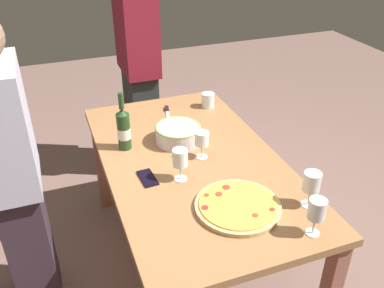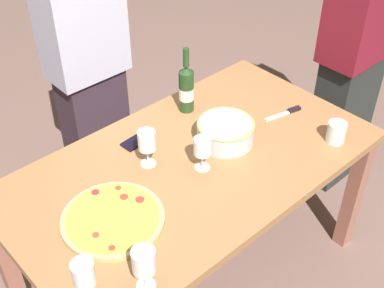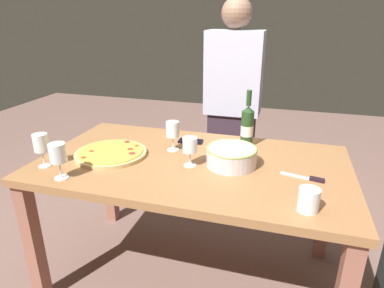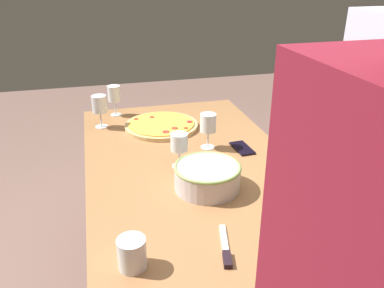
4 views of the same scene
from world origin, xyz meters
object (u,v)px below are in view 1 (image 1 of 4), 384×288
wine_bottle (124,128)px  person_host (14,179)px  cell_phone (148,178)px  serving_bowl (178,133)px  person_guest_left (139,68)px  wine_glass_far_left (180,159)px  cup_amber (208,100)px  dining_table (192,174)px  wine_glass_far_right (202,140)px  pizza (238,206)px  pizza_knife (167,112)px  wine_glass_by_bottle (312,183)px  wine_glass_near_pizza (317,210)px

wine_bottle → person_host: (-0.18, 0.57, -0.07)m
cell_phone → person_host: size_ratio=0.09×
serving_bowl → person_guest_left: person_guest_left is taller
person_guest_left → wine_bottle: bearing=-18.1°
wine_glass_far_left → cup_amber: 0.84m
dining_table → cell_phone: 0.30m
wine_bottle → person_host: 0.60m
wine_glass_far_right → cell_phone: size_ratio=1.05×
wine_bottle → person_guest_left: person_guest_left is taller
serving_bowl → wine_bottle: size_ratio=0.78×
pizza → cup_amber: size_ratio=4.10×
cell_phone → pizza_knife: bearing=60.8°
pizza → wine_glass_far_right: wine_glass_far_right is taller
cell_phone → person_host: (0.15, 0.61, 0.05)m
wine_glass_by_bottle → cup_amber: 1.10m
pizza_knife → person_guest_left: 0.60m
pizza → person_guest_left: size_ratio=0.23×
wine_glass_far_left → wine_glass_near_pizza: bearing=-145.1°
wine_glass_near_pizza → person_guest_left: person_guest_left is taller
serving_bowl → wine_glass_far_right: size_ratio=1.69×
wine_bottle → wine_glass_near_pizza: wine_bottle is taller
pizza → cup_amber: cup_amber is taller
wine_glass_by_bottle → person_host: person_host is taller
wine_glass_far_left → serving_bowl: bearing=-17.0°
serving_bowl → wine_glass_near_pizza: size_ratio=1.49×
dining_table → wine_bottle: (0.24, 0.30, 0.21)m
wine_glass_near_pizza → person_host: bearing=56.5°
dining_table → wine_glass_far_right: wine_glass_far_right is taller
serving_bowl → wine_glass_far_left: (-0.35, 0.11, 0.06)m
wine_glass_near_pizza → wine_glass_by_bottle: same height
pizza_knife → pizza: bearing=-179.6°
wine_glass_by_bottle → wine_glass_far_right: bearing=29.3°
wine_bottle → wine_glass_by_bottle: (-0.77, -0.66, -0.00)m
dining_table → wine_glass_near_pizza: (-0.70, -0.27, 0.22)m
pizza_knife → person_host: (-0.52, 0.92, 0.04)m
wine_glass_by_bottle → cell_phone: wine_glass_by_bottle is taller
wine_glass_near_pizza → person_guest_left: 1.89m
serving_bowl → wine_glass_by_bottle: size_ratio=1.48×
dining_table → wine_glass_far_right: bearing=-84.1°
wine_glass_far_left → person_guest_left: person_guest_left is taller
serving_bowl → wine_glass_near_pizza: bearing=-162.8°
pizza_knife → dining_table: bearing=175.6°
wine_glass_near_pizza → wine_glass_far_right: (0.70, 0.21, -0.02)m
cup_amber → cell_phone: (-0.65, 0.59, -0.04)m
dining_table → cell_phone: bearing=108.1°
wine_bottle → wine_glass_by_bottle: wine_bottle is taller
wine_glass_by_bottle → wine_glass_far_right: wine_glass_by_bottle is taller
wine_glass_near_pizza → cup_amber: size_ratio=1.83×
pizza_knife → person_guest_left: person_guest_left is taller
wine_glass_by_bottle → wine_glass_far_right: 0.62m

